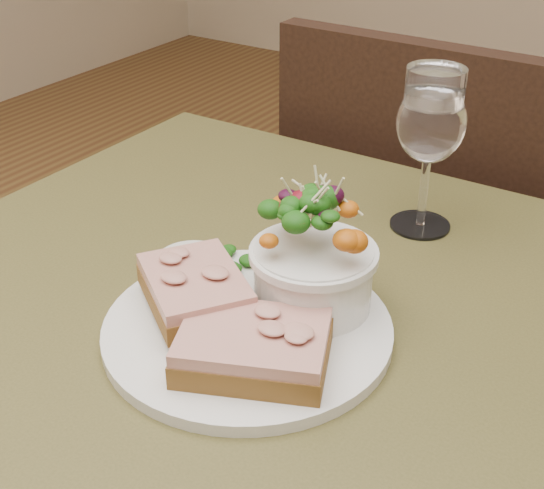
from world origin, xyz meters
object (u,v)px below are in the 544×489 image
Objects in this scene: sandwich_back at (195,289)px; ramekin at (192,272)px; sandwich_front at (253,347)px; cafe_table at (251,392)px; dinner_plate at (248,329)px; salad_bowl at (314,251)px; wine_glass at (431,127)px; chair_far at (424,337)px.

sandwich_back is 0.04m from ramekin.
cafe_table is at bearing 103.91° from sandwich_front.
sandwich_back reaches higher than ramekin.
cafe_table is 0.11m from dinner_plate.
ramekin is (-0.03, 0.03, -0.00)m from sandwich_back.
sandwich_front is 1.20× the size of salad_bowl.
salad_bowl is 0.23m from wine_glass.
sandwich_front reaches higher than dinner_plate.
cafe_table is at bearing 83.07° from sandwich_back.
sandwich_front is (0.04, -0.04, 0.02)m from dinner_plate.
sandwich_front is 0.13m from ramekin.
sandwich_front is 0.87× the size of wine_glass.
chair_far reaches higher than ramekin.
chair_far is at bearing 98.81° from salad_bowl.
wine_glass reaches higher than sandwich_front.
ramekin is at bearing 89.17° from chair_far.
sandwich_front is at bearing -50.28° from dinner_plate.
wine_glass is at bearing 74.47° from cafe_table.
sandwich_back is 2.24× the size of ramekin.
cafe_table is at bearing 122.05° from dinner_plate.
sandwich_front is at bearing -92.56° from wine_glass.
chair_far is 0.87m from sandwich_front.
sandwich_front is at bearing 13.74° from sandwich_back.
salad_bowl reaches higher than ramekin.
sandwich_back is (-0.05, -0.01, 0.03)m from dinner_plate.
wine_glass is at bearing 79.71° from dinner_plate.
ramekin is at bearing 166.21° from dinner_plate.
cafe_table is at bearing -149.99° from salad_bowl.
cafe_table is 2.98× the size of dinner_plate.
sandwich_back is (-0.09, 0.04, 0.01)m from sandwich_front.
chair_far is at bearing 93.77° from cafe_table.
salad_bowl is (-0.00, 0.10, 0.04)m from sandwich_front.
sandwich_back is (-0.03, -0.04, 0.14)m from cafe_table.
sandwich_back is at bearing -171.27° from dinner_plate.
chair_far is 0.82m from dinner_plate.
cafe_table is at bearing 10.12° from ramekin.
ramekin is at bearing -169.88° from cafe_table.
ramekin is 0.31m from wine_glass.
salad_bowl is (0.09, 0.07, 0.04)m from sandwich_back.
salad_bowl is (0.03, 0.06, 0.07)m from dinner_plate.
sandwich_front is 0.11m from salad_bowl.
cafe_table is 0.89× the size of chair_far.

